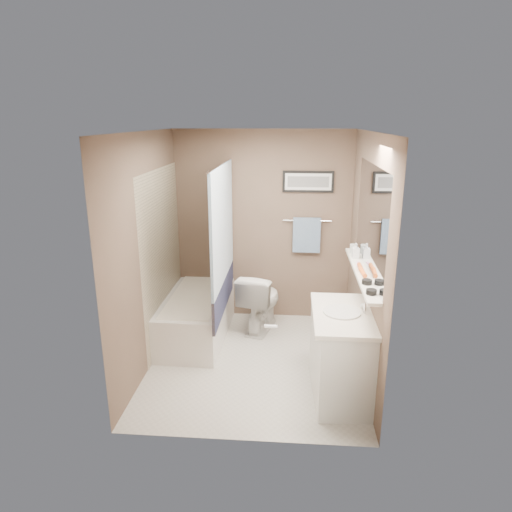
# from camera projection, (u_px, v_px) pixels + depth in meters

# --- Properties ---
(ground) EXTENTS (2.50, 2.50, 0.00)m
(ground) POSITION_uv_depth(u_px,v_px,m) (255.00, 362.00, 4.91)
(ground) COLOR beige
(ground) RESTS_ON ground
(ceiling) EXTENTS (2.20, 2.50, 0.04)m
(ceiling) POSITION_uv_depth(u_px,v_px,m) (255.00, 134.00, 4.22)
(ceiling) COLOR white
(ceiling) RESTS_ON wall_back
(wall_back) EXTENTS (2.20, 0.04, 2.40)m
(wall_back) POSITION_uv_depth(u_px,v_px,m) (263.00, 227.00, 5.74)
(wall_back) COLOR brown
(wall_back) RESTS_ON ground
(wall_front) EXTENTS (2.20, 0.04, 2.40)m
(wall_front) POSITION_uv_depth(u_px,v_px,m) (241.00, 303.00, 3.39)
(wall_front) COLOR brown
(wall_front) RESTS_ON ground
(wall_left) EXTENTS (0.04, 2.50, 2.40)m
(wall_left) POSITION_uv_depth(u_px,v_px,m) (149.00, 253.00, 4.65)
(wall_left) COLOR brown
(wall_left) RESTS_ON ground
(wall_right) EXTENTS (0.04, 2.50, 2.40)m
(wall_right) POSITION_uv_depth(u_px,v_px,m) (364.00, 258.00, 4.48)
(wall_right) COLOR brown
(wall_right) RESTS_ON ground
(tile_surround) EXTENTS (0.02, 1.55, 2.00)m
(tile_surround) POSITION_uv_depth(u_px,v_px,m) (163.00, 258.00, 5.18)
(tile_surround) COLOR tan
(tile_surround) RESTS_ON wall_left
(curtain_rod) EXTENTS (0.02, 1.55, 0.02)m
(curtain_rod) POSITION_uv_depth(u_px,v_px,m) (221.00, 164.00, 4.82)
(curtain_rod) COLOR silver
(curtain_rod) RESTS_ON wall_left
(curtain_upper) EXTENTS (0.03, 1.45, 1.28)m
(curtain_upper) POSITION_uv_depth(u_px,v_px,m) (222.00, 224.00, 5.01)
(curtain_upper) COLOR white
(curtain_upper) RESTS_ON curtain_rod
(curtain_lower) EXTENTS (0.03, 1.45, 0.36)m
(curtain_lower) POSITION_uv_depth(u_px,v_px,m) (224.00, 294.00, 5.25)
(curtain_lower) COLOR #282B4C
(curtain_lower) RESTS_ON curtain_rod
(mirror) EXTENTS (0.02, 1.60, 1.00)m
(mirror) POSITION_uv_depth(u_px,v_px,m) (371.00, 220.00, 4.22)
(mirror) COLOR silver
(mirror) RESTS_ON wall_right
(shelf) EXTENTS (0.12, 1.60, 0.03)m
(shelf) POSITION_uv_depth(u_px,v_px,m) (361.00, 273.00, 4.37)
(shelf) COLOR silver
(shelf) RESTS_ON wall_right
(towel_bar) EXTENTS (0.60, 0.02, 0.02)m
(towel_bar) POSITION_uv_depth(u_px,v_px,m) (307.00, 221.00, 5.65)
(towel_bar) COLOR silver
(towel_bar) RESTS_ON wall_back
(towel) EXTENTS (0.34, 0.05, 0.44)m
(towel) POSITION_uv_depth(u_px,v_px,m) (307.00, 235.00, 5.69)
(towel) COLOR #91B2D3
(towel) RESTS_ON towel_bar
(art_frame) EXTENTS (0.62, 0.02, 0.26)m
(art_frame) POSITION_uv_depth(u_px,v_px,m) (308.00, 182.00, 5.53)
(art_frame) COLOR black
(art_frame) RESTS_ON wall_back
(art_mat) EXTENTS (0.56, 0.00, 0.20)m
(art_mat) POSITION_uv_depth(u_px,v_px,m) (308.00, 182.00, 5.52)
(art_mat) COLOR white
(art_mat) RESTS_ON art_frame
(art_image) EXTENTS (0.50, 0.00, 0.13)m
(art_image) POSITION_uv_depth(u_px,v_px,m) (308.00, 182.00, 5.51)
(art_image) COLOR #595959
(art_image) RESTS_ON art_mat
(door) EXTENTS (0.80, 0.02, 2.00)m
(door) POSITION_uv_depth(u_px,v_px,m) (315.00, 331.00, 3.40)
(door) COLOR silver
(door) RESTS_ON wall_front
(door_handle) EXTENTS (0.10, 0.02, 0.02)m
(door_handle) POSITION_uv_depth(u_px,v_px,m) (271.00, 326.00, 3.47)
(door_handle) COLOR silver
(door_handle) RESTS_ON door
(bathtub) EXTENTS (0.74, 1.52, 0.50)m
(bathtub) POSITION_uv_depth(u_px,v_px,m) (197.00, 316.00, 5.46)
(bathtub) COLOR white
(bathtub) RESTS_ON ground
(tub_rim) EXTENTS (0.56, 1.36, 0.02)m
(tub_rim) POSITION_uv_depth(u_px,v_px,m) (196.00, 296.00, 5.39)
(tub_rim) COLOR white
(tub_rim) RESTS_ON bathtub
(toilet) EXTENTS (0.58, 0.81, 0.74)m
(toilet) POSITION_uv_depth(u_px,v_px,m) (260.00, 301.00, 5.59)
(toilet) COLOR white
(toilet) RESTS_ON ground
(vanity) EXTENTS (0.55, 0.93, 0.80)m
(vanity) POSITION_uv_depth(u_px,v_px,m) (341.00, 356.00, 4.23)
(vanity) COLOR white
(vanity) RESTS_ON ground
(countertop) EXTENTS (0.54, 0.96, 0.04)m
(countertop) POSITION_uv_depth(u_px,v_px,m) (343.00, 315.00, 4.11)
(countertop) COLOR silver
(countertop) RESTS_ON vanity
(sink_basin) EXTENTS (0.34, 0.34, 0.01)m
(sink_basin) POSITION_uv_depth(u_px,v_px,m) (342.00, 312.00, 4.10)
(sink_basin) COLOR silver
(sink_basin) RESTS_ON countertop
(faucet_spout) EXTENTS (0.02, 0.02, 0.10)m
(faucet_spout) POSITION_uv_depth(u_px,v_px,m) (365.00, 308.00, 4.08)
(faucet_spout) COLOR silver
(faucet_spout) RESTS_ON countertop
(faucet_knob) EXTENTS (0.05, 0.05, 0.05)m
(faucet_knob) POSITION_uv_depth(u_px,v_px,m) (363.00, 306.00, 4.18)
(faucet_knob) COLOR silver
(faucet_knob) RESTS_ON countertop
(candle_bowl_near) EXTENTS (0.09, 0.09, 0.04)m
(candle_bowl_near) POSITION_uv_depth(u_px,v_px,m) (371.00, 292.00, 3.79)
(candle_bowl_near) COLOR black
(candle_bowl_near) RESTS_ON shelf
(candle_bowl_far) EXTENTS (0.09, 0.09, 0.04)m
(candle_bowl_far) POSITION_uv_depth(u_px,v_px,m) (367.00, 282.00, 4.02)
(candle_bowl_far) COLOR black
(candle_bowl_far) RESTS_ON shelf
(hair_brush_front) EXTENTS (0.06, 0.22, 0.04)m
(hair_brush_front) POSITION_uv_depth(u_px,v_px,m) (363.00, 272.00, 4.27)
(hair_brush_front) COLOR orange
(hair_brush_front) RESTS_ON shelf
(hair_brush_back) EXTENTS (0.04, 0.22, 0.04)m
(hair_brush_back) POSITION_uv_depth(u_px,v_px,m) (361.00, 268.00, 4.40)
(hair_brush_back) COLOR #C3511B
(hair_brush_back) RESTS_ON shelf
(pink_comb) EXTENTS (0.05, 0.16, 0.01)m
(pink_comb) POSITION_uv_depth(u_px,v_px,m) (358.00, 264.00, 4.56)
(pink_comb) COLOR pink
(pink_comb) RESTS_ON shelf
(glass_jar) EXTENTS (0.08, 0.08, 0.10)m
(glass_jar) POSITION_uv_depth(u_px,v_px,m) (354.00, 249.00, 4.92)
(glass_jar) COLOR silver
(glass_jar) RESTS_ON shelf
(soap_bottle) EXTENTS (0.07, 0.07, 0.16)m
(soap_bottle) POSITION_uv_depth(u_px,v_px,m) (356.00, 251.00, 4.76)
(soap_bottle) COLOR #999999
(soap_bottle) RESTS_ON shelf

